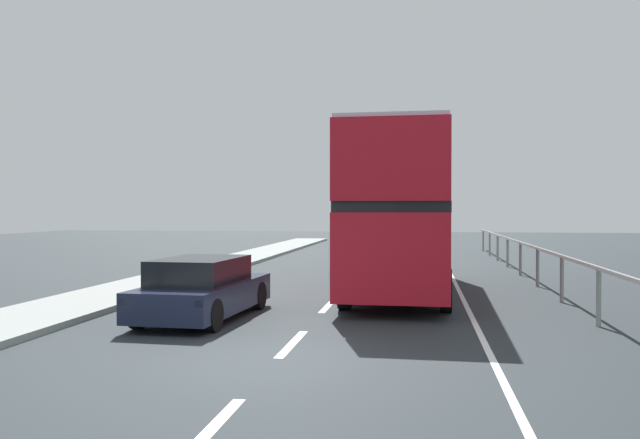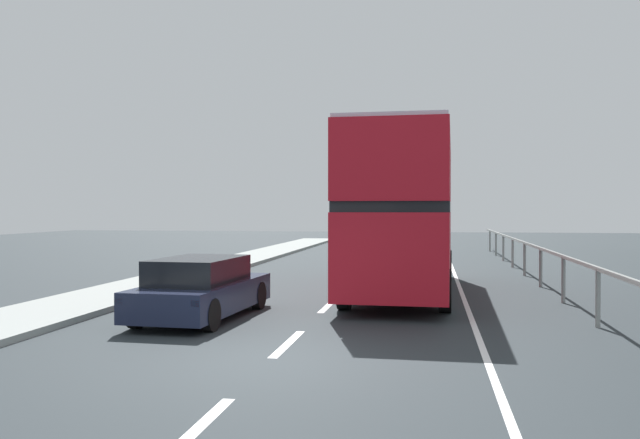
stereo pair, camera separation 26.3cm
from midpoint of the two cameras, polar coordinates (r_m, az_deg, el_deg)
The scene contains 5 objects.
ground_plane at distance 10.82m, azimuth -3.37°, elevation -11.96°, with size 74.04×120.00×0.10m, color #242B2F.
lane_paint_markings at distance 19.10m, azimuth 8.29°, elevation -6.20°, with size 3.47×46.00×0.01m.
bridge_side_railing at distance 19.64m, azimuth 19.42°, elevation -3.22°, with size 0.10×42.00×1.21m.
double_decker_bus_red at distance 18.95m, azimuth 7.61°, elevation 0.85°, with size 2.85×10.10×4.39m.
hatchback_car_near at distance 14.70m, azimuth -9.53°, elevation -5.84°, with size 1.96×4.49×1.32m.
Camera 2 is at (2.46, -10.27, 2.35)m, focal length 37.63 mm.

